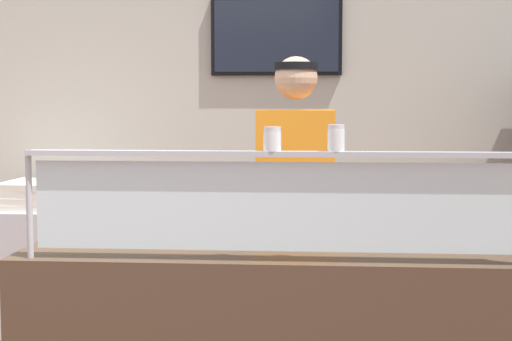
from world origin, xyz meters
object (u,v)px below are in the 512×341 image
at_px(pizza_tray, 311,238).
at_px(pepper_flake_shaker, 336,140).
at_px(parmesan_shaker, 272,141).
at_px(worker_figure, 296,211).
at_px(pizza_box_stack, 42,195).
at_px(pizza_server, 308,233).

relative_size(pizza_tray, pepper_flake_shaker, 4.12).
relative_size(pizza_tray, parmesan_shaker, 4.51).
height_order(worker_figure, pizza_box_stack, worker_figure).
bearing_deg(pizza_box_stack, pizza_tray, -44.30).
bearing_deg(pizza_server, pizza_tray, 43.36).
xyz_separation_m(pizza_tray, parmesan_shaker, (-0.14, -0.42, 0.43)).
distance_m(pizza_server, pizza_box_stack, 2.54).
bearing_deg(parmesan_shaker, worker_figure, 86.12).
bearing_deg(worker_figure, pizza_server, -83.25).
relative_size(worker_figure, pizza_box_stack, 3.39).
xyz_separation_m(pizza_tray, pizza_server, (-0.01, -0.02, 0.02)).
bearing_deg(parmesan_shaker, pepper_flake_shaker, -0.00).
bearing_deg(pizza_server, pepper_flake_shaker, -92.17).
bearing_deg(worker_figure, pizza_box_stack, 144.49).
relative_size(pizza_tray, pizza_server, 1.44).
xyz_separation_m(pizza_tray, worker_figure, (-0.08, 0.53, 0.04)).
bearing_deg(pepper_flake_shaker, pizza_tray, 102.22).
bearing_deg(pizza_server, worker_figure, 80.22).
xyz_separation_m(parmesan_shaker, pepper_flake_shaker, (0.23, -0.00, 0.00)).
distance_m(pizza_tray, pizza_server, 0.03).
relative_size(parmesan_shaker, pizza_box_stack, 0.17).
relative_size(pizza_server, parmesan_shaker, 3.14).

